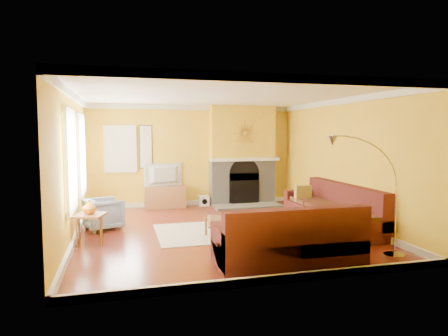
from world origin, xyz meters
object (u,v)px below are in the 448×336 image
object	(u,v)px
sectional_sofa	(286,214)
media_console	(165,197)
side_table	(90,229)
arc_lamp	(367,199)
coffee_table	(234,230)
armchair	(104,214)

from	to	relation	value
sectional_sofa	media_console	size ratio (longest dim) A/B	3.58
side_table	arc_lamp	world-z (taller)	arc_lamp
sectional_sofa	arc_lamp	bearing A→B (deg)	-67.92
coffee_table	side_table	bearing A→B (deg)	170.42
coffee_table	arc_lamp	size ratio (longest dim) A/B	0.51
sectional_sofa	side_table	xyz separation A→B (m)	(-3.54, 0.44, -0.18)
coffee_table	media_console	bearing A→B (deg)	103.88
armchair	arc_lamp	distance (m)	5.09
media_console	side_table	world-z (taller)	media_console
arc_lamp	media_console	bearing A→B (deg)	116.07
sectional_sofa	armchair	size ratio (longest dim) A/B	5.39
media_console	arc_lamp	size ratio (longest dim) A/B	0.55
side_table	sectional_sofa	bearing A→B (deg)	-7.13
coffee_table	arc_lamp	xyz separation A→B (m)	(1.64, -1.60, 0.76)
sectional_sofa	arc_lamp	xyz separation A→B (m)	(0.64, -1.59, 0.51)
sectional_sofa	media_console	xyz separation A→B (m)	(-1.87, 3.56, -0.16)
sectional_sofa	coffee_table	distance (m)	1.03
armchair	coffee_table	bearing A→B (deg)	-141.89
coffee_table	armchair	distance (m)	2.79
armchair	side_table	size ratio (longest dim) A/B	1.30
coffee_table	media_console	world-z (taller)	media_console
sectional_sofa	coffee_table	bearing A→B (deg)	179.20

